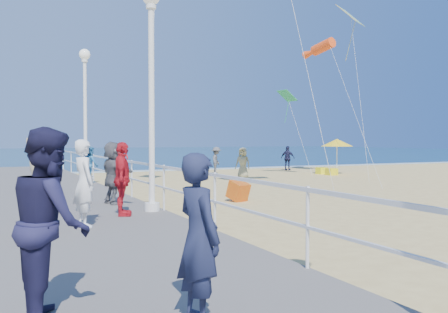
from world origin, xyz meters
name	(u,v)px	position (x,y,z in m)	size (l,w,h in m)	color
ground	(333,213)	(0.00, 0.00, 0.00)	(160.00, 160.00, 0.00)	#DABF72
ocean	(56,153)	(0.00, 65.00, 0.01)	(160.00, 90.00, 0.05)	#0C314D
surf_line	(138,171)	(0.00, 20.50, 0.03)	(160.00, 1.20, 0.04)	silver
boardwalk	(58,226)	(-7.50, 0.00, 0.20)	(5.00, 44.00, 0.40)	slate
railing	(164,175)	(-5.05, 0.00, 1.25)	(0.05, 42.00, 0.55)	white
lamp_post_mid	(151,74)	(-5.35, 0.00, 3.66)	(0.44, 0.44, 5.32)	white
lamp_post_far	(85,101)	(-5.35, 9.00, 3.66)	(0.44, 0.44, 5.32)	white
woman_holding_toddler	(84,183)	(-7.18, -1.49, 1.26)	(0.63, 0.41, 1.71)	white
toddler_held	(90,164)	(-7.03, -1.34, 1.61)	(0.35, 0.28, 0.73)	teal
spectator_0	(199,238)	(-7.10, -7.18, 1.20)	(0.58, 0.38, 1.60)	#1B213D
spectator_3	(122,179)	(-6.17, -0.45, 1.23)	(0.97, 0.40, 1.66)	red
spectator_5	(113,173)	(-5.90, 1.70, 1.23)	(1.54, 0.49, 1.66)	#5E5E63
spectator_6	(38,186)	(-8.09, -2.13, 1.29)	(0.65, 0.43, 1.78)	#9A8D6A
spectator_7	(50,223)	(-8.34, -6.46, 1.32)	(0.89, 0.70, 1.84)	#1C1A3A
beach_walker_a	(216,160)	(3.60, 16.01, 0.83)	(1.07, 0.61, 1.65)	#535458
beach_walker_b	(288,158)	(9.47, 17.21, 0.83)	(0.97, 0.40, 1.66)	#1B1D3D
beach_walker_c	(243,163)	(3.30, 11.94, 0.84)	(0.82, 0.53, 1.68)	#948F66
box_kite	(238,193)	(-1.22, 3.58, 0.30)	(0.55, 0.55, 0.60)	red
beach_umbrella	(337,143)	(9.98, 12.59, 1.91)	(1.90, 1.90, 2.14)	white
beach_chair_left	(322,171)	(9.41, 13.32, 0.20)	(0.55, 0.55, 0.40)	#FCF91A
beach_chair_right	(332,172)	(9.36, 12.29, 0.20)	(0.55, 0.55, 0.40)	yellow
kite_windsock	(323,47)	(7.41, 10.54, 7.07)	(0.56, 0.56, 2.22)	#FF4A15
kite_diamond_multi	(351,16)	(9.91, 11.36, 9.15)	(1.63, 1.63, 0.02)	#18B7D2
kite_diamond_green	(287,96)	(7.20, 13.78, 4.70)	(1.02, 1.02, 0.02)	#23A460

